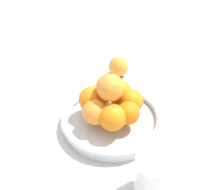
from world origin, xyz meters
The scene contains 5 objects.
ground_plane centered at (0.00, 0.00, 0.00)m, with size 4.00×4.00×0.00m, color beige.
fruit_bowl centered at (0.00, 0.00, 0.02)m, with size 0.31×0.31×0.04m.
orange_pile centered at (0.00, 0.00, 0.09)m, with size 0.19×0.19×0.14m.
stray_orange centered at (-0.13, 0.25, 0.04)m, with size 0.08×0.08×0.08m, color orange.
drinking_glass centered at (0.19, -0.14, 0.05)m, with size 0.07×0.07×0.11m, color white.
Camera 1 is at (0.27, -0.42, 0.49)m, focal length 35.00 mm.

